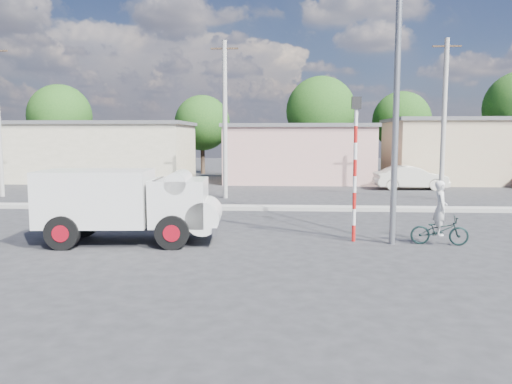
# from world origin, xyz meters

# --- Properties ---
(ground_plane) EXTENTS (120.00, 120.00, 0.00)m
(ground_plane) POSITION_xyz_m (0.00, 0.00, 0.00)
(ground_plane) COLOR #262629
(ground_plane) RESTS_ON ground
(median) EXTENTS (40.00, 0.80, 0.16)m
(median) POSITION_xyz_m (0.00, 8.00, 0.08)
(median) COLOR #99968E
(median) RESTS_ON ground
(truck) EXTENTS (5.44, 2.44, 2.19)m
(truck) POSITION_xyz_m (-3.51, 0.92, 1.21)
(truck) COLOR black
(truck) RESTS_ON ground
(bicycle) EXTENTS (1.70, 0.76, 0.87)m
(bicycle) POSITION_xyz_m (5.66, 1.14, 0.43)
(bicycle) COLOR black
(bicycle) RESTS_ON ground
(cyclist) EXTENTS (0.45, 0.63, 1.61)m
(cyclist) POSITION_xyz_m (5.66, 1.14, 0.80)
(cyclist) COLOR silver
(cyclist) RESTS_ON ground
(car_cream) EXTENTS (4.41, 1.80, 1.42)m
(car_cream) POSITION_xyz_m (8.69, 16.91, 0.71)
(car_cream) COLOR beige
(car_cream) RESTS_ON ground
(traffic_pole) EXTENTS (0.28, 0.18, 4.36)m
(traffic_pole) POSITION_xyz_m (3.20, 1.50, 2.59)
(traffic_pole) COLOR red
(traffic_pole) RESTS_ON ground
(streetlight) EXTENTS (2.34, 0.22, 9.00)m
(streetlight) POSITION_xyz_m (4.14, 1.20, 4.96)
(streetlight) COLOR slate
(streetlight) RESTS_ON ground
(building_row) EXTENTS (37.80, 7.30, 4.44)m
(building_row) POSITION_xyz_m (1.10, 22.00, 2.13)
(building_row) COLOR #C4BB94
(building_row) RESTS_ON ground
(tree_row) EXTENTS (51.24, 7.43, 8.42)m
(tree_row) POSITION_xyz_m (7.45, 28.53, 4.96)
(tree_row) COLOR #38281E
(tree_row) RESTS_ON ground
(utility_poles) EXTENTS (35.40, 0.24, 8.00)m
(utility_poles) POSITION_xyz_m (3.25, 12.00, 4.07)
(utility_poles) COLOR #99968E
(utility_poles) RESTS_ON ground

